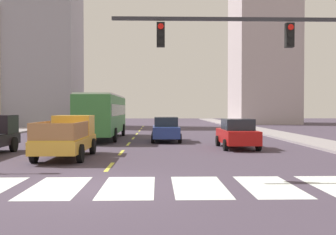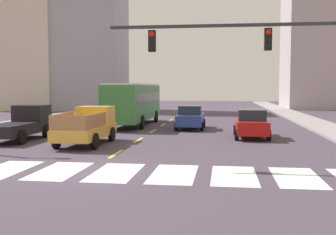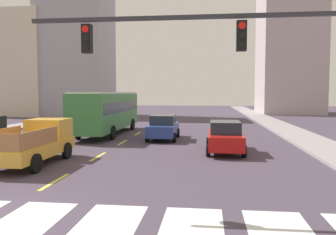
{
  "view_description": "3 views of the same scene",
  "coord_description": "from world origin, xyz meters",
  "px_view_note": "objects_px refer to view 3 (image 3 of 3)",
  "views": [
    {
      "loc": [
        1.92,
        -11.33,
        2.3
      ],
      "look_at": [
        2.67,
        17.47,
        1.64
      ],
      "focal_mm": 41.47,
      "sensor_mm": 36.0,
      "label": 1
    },
    {
      "loc": [
        4.81,
        -14.12,
        3.01
      ],
      "look_at": [
        0.94,
        14.9,
        0.89
      ],
      "focal_mm": 44.05,
      "sensor_mm": 36.0,
      "label": 2
    },
    {
      "loc": [
        5.58,
        -7.76,
        3.26
      ],
      "look_at": [
        2.86,
        15.35,
        1.58
      ],
      "focal_mm": 36.44,
      "sensor_mm": 36.0,
      "label": 3
    }
  ],
  "objects_px": {
    "pickup_stakebed": "(37,143)",
    "sedan_near_right": "(225,137)",
    "sedan_far": "(163,127)",
    "traffic_signal_gantry": "(288,56)",
    "city_bus": "(107,110)"
  },
  "relations": [
    {
      "from": "sedan_far",
      "to": "pickup_stakebed",
      "type": "bearing_deg",
      "value": -118.8
    },
    {
      "from": "city_bus",
      "to": "sedan_far",
      "type": "distance_m",
      "value": 5.43
    },
    {
      "from": "sedan_far",
      "to": "traffic_signal_gantry",
      "type": "distance_m",
      "value": 15.09
    },
    {
      "from": "pickup_stakebed",
      "to": "sedan_far",
      "type": "bearing_deg",
      "value": 58.11
    },
    {
      "from": "sedan_near_right",
      "to": "traffic_signal_gantry",
      "type": "bearing_deg",
      "value": -83.33
    },
    {
      "from": "sedan_far",
      "to": "sedan_near_right",
      "type": "height_order",
      "value": "same"
    },
    {
      "from": "pickup_stakebed",
      "to": "sedan_near_right",
      "type": "height_order",
      "value": "pickup_stakebed"
    },
    {
      "from": "city_bus",
      "to": "sedan_far",
      "type": "height_order",
      "value": "city_bus"
    },
    {
      "from": "sedan_near_right",
      "to": "traffic_signal_gantry",
      "type": "xyz_separation_m",
      "value": [
        1.26,
        -8.92,
        3.42
      ]
    },
    {
      "from": "traffic_signal_gantry",
      "to": "sedan_far",
      "type": "bearing_deg",
      "value": 111.12
    },
    {
      "from": "sedan_near_right",
      "to": "traffic_signal_gantry",
      "type": "distance_m",
      "value": 9.64
    },
    {
      "from": "pickup_stakebed",
      "to": "traffic_signal_gantry",
      "type": "bearing_deg",
      "value": -29.3
    },
    {
      "from": "pickup_stakebed",
      "to": "city_bus",
      "type": "bearing_deg",
      "value": 86.98
    },
    {
      "from": "sedan_far",
      "to": "sedan_near_right",
      "type": "bearing_deg",
      "value": -49.33
    },
    {
      "from": "traffic_signal_gantry",
      "to": "pickup_stakebed",
      "type": "bearing_deg",
      "value": 153.23
    }
  ]
}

